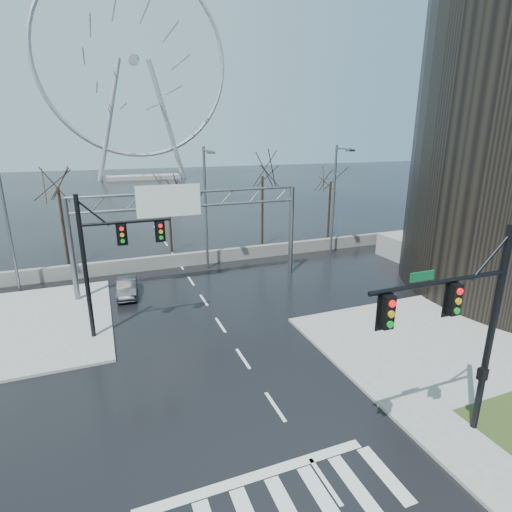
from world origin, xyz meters
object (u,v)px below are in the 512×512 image
ferris_wheel (134,68)px  car (127,287)px  signal_mast_near (466,320)px  sign_gantry (186,218)px  signal_mast_far (106,253)px

ferris_wheel → car: ferris_wheel is taller
signal_mast_near → car: 21.72m
sign_gantry → ferris_wheel: bearing=86.2°
signal_mast_near → car: bearing=117.8°
signal_mast_near → signal_mast_far: bearing=130.3°
signal_mast_near → signal_mast_far: (-11.01, 13.00, -0.04)m
sign_gantry → ferris_wheel: size_ratio=0.32×
signal_mast_near → sign_gantry: bearing=106.2°
signal_mast_near → car: size_ratio=2.16×
signal_mast_far → sign_gantry: 8.14m
signal_mast_near → ferris_wheel: 101.29m
signal_mast_far → sign_gantry: bearing=47.5°
signal_mast_near → sign_gantry: signal_mast_near is taller
signal_mast_far → sign_gantry: size_ratio=0.49×
signal_mast_far → car: size_ratio=2.16×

